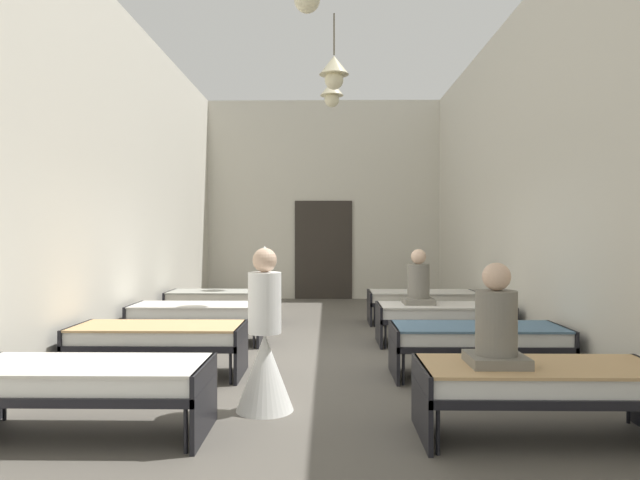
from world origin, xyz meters
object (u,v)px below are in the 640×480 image
object	(u,v)px
bed_right_row_1	(477,338)
bed_right_row_2	(443,314)
bed_left_row_1	(159,337)
nurse_near_aisle	(265,352)
bed_right_row_0	(541,382)
bed_left_row_0	(87,380)
bed_left_row_2	(197,313)
bed_right_row_3	(422,299)
patient_seated_secondary	(496,327)
patient_seated_primary	(418,284)
bed_left_row_3	(222,298)

from	to	relation	value
bed_right_row_1	bed_right_row_2	world-z (taller)	same
bed_left_row_1	nurse_near_aisle	world-z (taller)	nurse_near_aisle
bed_right_row_0	bed_right_row_1	size ratio (longest dim) A/B	1.00
bed_right_row_1	bed_left_row_1	bearing A→B (deg)	180.00
bed_left_row_0	bed_left_row_2	world-z (taller)	same
bed_right_row_0	bed_right_row_3	xyz separation A→B (m)	(0.00, 5.70, 0.00)
nurse_near_aisle	bed_left_row_1	bearing A→B (deg)	-2.54
bed_right_row_1	patient_seated_secondary	size ratio (longest dim) A/B	2.37
patient_seated_primary	nurse_near_aisle	bearing A→B (deg)	-120.52
bed_left_row_1	bed_left_row_3	distance (m)	3.80
bed_right_row_0	bed_left_row_0	bearing A→B (deg)	180.00
bed_left_row_2	nurse_near_aisle	bearing A→B (deg)	-67.01
bed_left_row_1	bed_right_row_3	world-z (taller)	same
bed_right_row_3	nurse_near_aisle	xyz separation A→B (m)	(-2.24, -5.04, 0.09)
bed_left_row_2	bed_left_row_3	size ratio (longest dim) A/B	1.00
bed_right_row_0	patient_seated_primary	distance (m)	3.90
bed_right_row_1	patient_seated_secondary	xyz separation A→B (m)	(-0.35, -1.91, 0.43)
bed_left_row_2	patient_seated_primary	bearing A→B (deg)	1.03
bed_right_row_3	patient_seated_primary	size ratio (longest dim) A/B	2.37
bed_right_row_3	patient_seated_secondary	world-z (taller)	patient_seated_secondary
bed_left_row_3	bed_right_row_2	bearing A→B (deg)	-28.03
nurse_near_aisle	patient_seated_secondary	bearing A→B (deg)	-159.10
bed_right_row_0	bed_right_row_2	distance (m)	3.80
bed_right_row_0	bed_left_row_2	distance (m)	5.21
bed_right_row_3	patient_seated_secondary	xyz separation A→B (m)	(-0.35, -5.71, 0.43)
bed_right_row_0	patient_seated_secondary	xyz separation A→B (m)	(-0.35, -0.01, 0.43)
bed_left_row_3	patient_seated_primary	bearing A→B (deg)	-29.79
bed_right_row_1	nurse_near_aisle	xyz separation A→B (m)	(-2.24, -1.24, 0.09)
bed_right_row_0	bed_right_row_1	distance (m)	1.90
bed_left_row_0	bed_right_row_2	world-z (taller)	same
bed_right_row_3	bed_right_row_0	bearing A→B (deg)	-90.00
patient_seated_primary	bed_right_row_1	bearing A→B (deg)	-79.86
bed_left_row_1	bed_right_row_3	distance (m)	5.21
bed_left_row_1	bed_left_row_2	world-z (taller)	same
bed_right_row_1	bed_left_row_2	xyz separation A→B (m)	(-3.57, 1.90, 0.00)
bed_right_row_0	bed_left_row_1	xyz separation A→B (m)	(-3.57, 1.90, 0.00)
bed_left_row_0	patient_seated_secondary	size ratio (longest dim) A/B	2.37
bed_left_row_3	nurse_near_aisle	world-z (taller)	nurse_near_aisle
bed_left_row_2	bed_right_row_3	bearing A→B (deg)	28.03
nurse_near_aisle	patient_seated_primary	distance (m)	3.73
bed_left_row_0	bed_right_row_3	xyz separation A→B (m)	(3.57, 5.70, 0.00)
bed_right_row_0	bed_left_row_1	world-z (taller)	same
bed_left_row_2	bed_left_row_1	bearing A→B (deg)	-90.00
bed_left_row_1	bed_right_row_1	xyz separation A→B (m)	(3.57, 0.00, 0.00)
bed_right_row_2	bed_left_row_0	bearing A→B (deg)	-133.20
bed_left_row_3	bed_right_row_3	world-z (taller)	same
bed_right_row_0	bed_right_row_2	size ratio (longest dim) A/B	1.00
bed_left_row_1	bed_right_row_3	bearing A→B (deg)	46.80
bed_left_row_2	patient_seated_secondary	distance (m)	5.01
patient_seated_secondary	bed_left_row_1	bearing A→B (deg)	149.31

